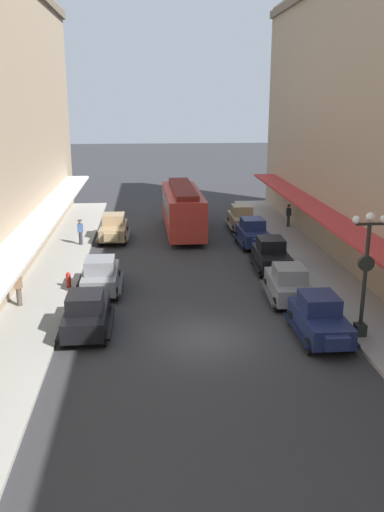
% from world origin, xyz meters
% --- Properties ---
extents(ground_plane, '(200.00, 200.00, 0.00)m').
position_xyz_m(ground_plane, '(0.00, 0.00, 0.00)').
color(ground_plane, '#2D2D30').
extents(sidewalk_left, '(3.00, 60.00, 0.15)m').
position_xyz_m(sidewalk_left, '(-7.50, 0.00, 0.07)').
color(sidewalk_left, '#99968E').
rests_on(sidewalk_left, ground).
extents(sidewalk_right, '(3.00, 60.00, 0.15)m').
position_xyz_m(sidewalk_right, '(7.50, 0.00, 0.07)').
color(sidewalk_right, '#99968E').
rests_on(sidewalk_right, ground).
extents(parked_car_0, '(2.16, 4.27, 1.84)m').
position_xyz_m(parked_car_0, '(-4.86, 0.91, 0.94)').
color(parked_car_0, black).
rests_on(parked_car_0, ground).
extents(parked_car_1, '(2.23, 4.29, 1.84)m').
position_xyz_m(parked_car_1, '(-4.57, 16.45, 0.94)').
color(parked_car_1, '#997F5B').
rests_on(parked_car_1, ground).
extents(parked_car_2, '(2.15, 4.26, 1.84)m').
position_xyz_m(parked_car_2, '(-4.66, 5.99, 0.94)').
color(parked_car_2, slate).
rests_on(parked_car_2, ground).
extents(parked_car_3, '(2.30, 4.32, 1.84)m').
position_xyz_m(parked_car_3, '(4.52, 3.94, 0.94)').
color(parked_car_3, slate).
rests_on(parked_car_3, ground).
extents(parked_car_4, '(2.23, 4.29, 1.84)m').
position_xyz_m(parked_car_4, '(4.76, 14.27, 0.94)').
color(parked_car_4, '#19234C').
rests_on(parked_car_4, ground).
extents(parked_car_5, '(2.15, 4.26, 1.84)m').
position_xyz_m(parked_car_5, '(4.72, -0.43, 0.94)').
color(parked_car_5, '#19234C').
rests_on(parked_car_5, ground).
extents(parked_car_6, '(2.23, 4.29, 1.84)m').
position_xyz_m(parked_car_6, '(4.81, 8.96, 0.94)').
color(parked_car_6, black).
rests_on(parked_car_6, ground).
extents(parked_car_7, '(2.15, 4.26, 1.84)m').
position_xyz_m(parked_car_7, '(4.82, 18.91, 0.94)').
color(parked_car_7, '#997F5B').
rests_on(parked_car_7, ground).
extents(streetcar, '(2.67, 9.64, 3.46)m').
position_xyz_m(streetcar, '(0.34, 18.31, 1.90)').
color(streetcar, '#A52D23').
rests_on(streetcar, ground).
extents(lamp_post_with_clock, '(1.42, 0.44, 5.16)m').
position_xyz_m(lamp_post_with_clock, '(6.40, -0.58, 2.99)').
color(lamp_post_with_clock, black).
rests_on(lamp_post_with_clock, sidewalk_right).
extents(fire_hydrant, '(0.24, 0.24, 0.82)m').
position_xyz_m(fire_hydrant, '(-6.35, 6.41, 0.56)').
color(fire_hydrant, '#B21E19').
rests_on(fire_hydrant, sidewalk_left).
extents(pedestrian_1, '(0.36, 0.28, 1.67)m').
position_xyz_m(pedestrian_1, '(8.40, 19.09, 1.01)').
color(pedestrian_1, '#2D2D33').
rests_on(pedestrian_1, sidewalk_right).
extents(pedestrian_2, '(0.36, 0.28, 1.67)m').
position_xyz_m(pedestrian_2, '(-6.69, 15.04, 1.01)').
color(pedestrian_2, '#2D2D33').
rests_on(pedestrian_2, sidewalk_left).
extents(pedestrian_3, '(0.36, 0.28, 1.67)m').
position_xyz_m(pedestrian_3, '(-8.31, 3.99, 1.01)').
color(pedestrian_3, '#4C4238').
rests_on(pedestrian_3, sidewalk_left).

